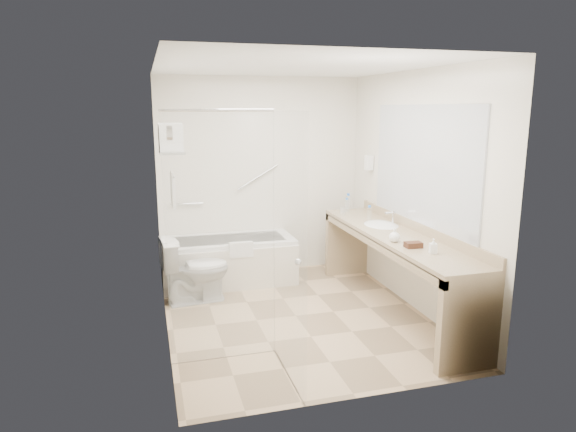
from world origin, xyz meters
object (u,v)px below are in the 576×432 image
object	(u,v)px
bathtub	(228,261)
toilet	(196,270)
amenity_basket	(413,245)
water_bottle_left	(348,203)
vanity_counter	(395,253)

from	to	relation	value
bathtub	toilet	xyz separation A→B (m)	(-0.45, -0.54, 0.09)
bathtub	amenity_basket	xyz separation A→B (m)	(1.43, -1.92, 0.60)
toilet	water_bottle_left	distance (m)	2.08
bathtub	toilet	distance (m)	0.71
toilet	vanity_counter	bearing A→B (deg)	-119.77
bathtub	amenity_basket	distance (m)	2.47
water_bottle_left	toilet	bearing A→B (deg)	-168.45
bathtub	vanity_counter	size ratio (longest dim) A/B	0.59
bathtub	water_bottle_left	bearing A→B (deg)	-5.28
toilet	amenity_basket	size ratio (longest dim) A/B	4.85
vanity_counter	toilet	xyz separation A→B (m)	(-1.97, 0.85, -0.28)
bathtub	amenity_basket	world-z (taller)	amenity_basket
vanity_counter	toilet	bearing A→B (deg)	156.71
amenity_basket	water_bottle_left	distance (m)	1.79
vanity_counter	water_bottle_left	xyz separation A→B (m)	(-0.02, 1.25, 0.31)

